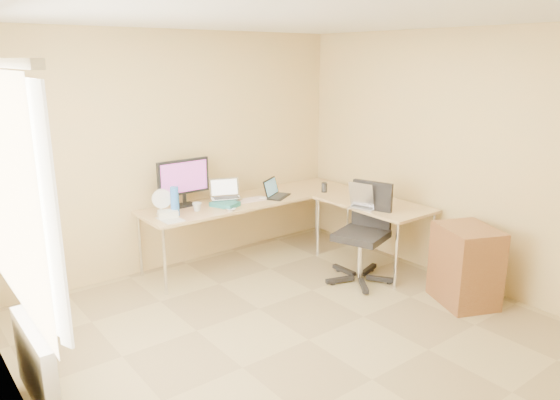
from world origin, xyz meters
TOP-DOWN VIEW (x-y plane):
  - floor at (0.00, 0.00)m, footprint 4.50×4.50m
  - ceiling at (0.00, 0.00)m, footprint 4.50×4.50m
  - wall_back at (0.00, 2.25)m, footprint 4.50×0.00m
  - wall_left at (-2.10, 0.00)m, footprint 0.00×4.50m
  - wall_right at (2.10, 0.00)m, footprint 0.00×4.50m
  - desk_main at (0.72, 1.85)m, footprint 2.65×0.70m
  - desk_return at (1.70, 0.85)m, footprint 0.70×1.30m
  - monitor at (-0.04, 2.05)m, footprint 0.61×0.21m
  - book_stack at (0.30, 1.76)m, footprint 0.30×0.34m
  - laptop_center at (0.39, 1.88)m, footprint 0.40×0.36m
  - laptop_black at (0.99, 1.72)m, footprint 0.42×0.39m
  - keyboard at (0.58, 1.78)m, footprint 0.50×0.18m
  - mouse at (0.79, 1.72)m, footprint 0.11×0.09m
  - mug at (-0.03, 1.79)m, footprint 0.13×0.13m
  - cd_stack at (0.25, 1.57)m, footprint 0.13×0.13m
  - water_bottle at (-0.29, 1.78)m, footprint 0.11×0.11m
  - papers at (-0.40, 1.68)m, footprint 0.20×0.28m
  - white_box at (-0.39, 1.76)m, footprint 0.23×0.20m
  - desk_fan at (-0.40, 1.89)m, footprint 0.24×0.24m
  - black_cup at (1.58, 1.55)m, footprint 0.08×0.08m
  - laptop_return at (1.49, 0.78)m, footprint 0.42×0.37m
  - office_chair at (1.24, 0.60)m, footprint 0.80×0.80m
  - cabinet at (1.66, -0.38)m, footprint 0.67×0.72m
  - radiator at (-2.03, 0.40)m, footprint 0.09×0.80m
  - window at (-2.05, 0.40)m, footprint 0.10×1.80m

SIDE VIEW (x-z plane):
  - floor at x=0.00m, z-range 0.00..0.00m
  - radiator at x=-2.03m, z-range 0.07..0.62m
  - cabinet at x=1.66m, z-range -0.04..0.76m
  - desk_main at x=0.72m, z-range 0.00..0.73m
  - desk_return at x=1.70m, z-range 0.00..0.73m
  - office_chair at x=1.24m, z-range -0.03..1.03m
  - papers at x=-0.40m, z-range 0.73..0.74m
  - keyboard at x=0.58m, z-range 0.73..0.75m
  - cd_stack at x=0.25m, z-range 0.73..0.76m
  - mouse at x=0.79m, z-range 0.73..0.77m
  - book_stack at x=0.30m, z-range 0.73..0.78m
  - white_box at x=-0.39m, z-range 0.73..0.80m
  - mug at x=-0.03m, z-range 0.73..0.82m
  - black_cup at x=1.58m, z-range 0.73..0.85m
  - laptop_black at x=0.99m, z-range 0.73..0.95m
  - laptop_return at x=1.49m, z-range 0.73..0.97m
  - desk_fan at x=-0.40m, z-range 0.73..0.99m
  - water_bottle at x=-0.29m, z-range 0.73..1.04m
  - laptop_center at x=0.39m, z-range 0.78..0.99m
  - monitor at x=-0.04m, z-range 0.73..1.25m
  - wall_back at x=0.00m, z-range -0.95..3.55m
  - wall_left at x=-2.10m, z-range -0.95..3.55m
  - wall_right at x=2.10m, z-range -0.95..3.55m
  - window at x=-2.05m, z-range 0.85..2.25m
  - ceiling at x=0.00m, z-range 2.60..2.60m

